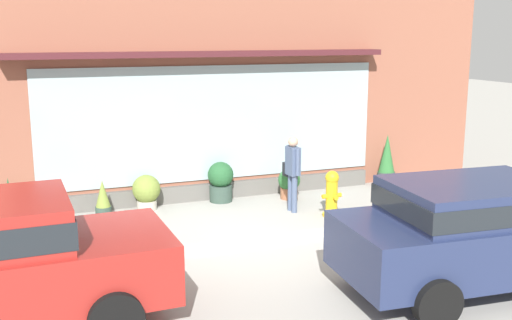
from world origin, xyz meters
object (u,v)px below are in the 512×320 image
pedestrian_with_handbag (292,168)px  parked_car_navy (480,228)px  potted_plant_corner_tall (9,201)px  fire_hydrant (332,193)px  potted_plant_near_hydrant (146,191)px  potted_plant_window_center (387,161)px  potted_plant_by_entrance (221,181)px  potted_plant_trailing_edge (103,200)px  potted_plant_window_left (289,183)px

pedestrian_with_handbag → parked_car_navy: size_ratio=0.37×
pedestrian_with_handbag → potted_plant_corner_tall: bearing=73.7°
fire_hydrant → potted_plant_near_hydrant: fire_hydrant is taller
potted_plant_window_center → potted_plant_by_entrance: bearing=178.9°
potted_plant_trailing_edge → potted_plant_window_center: 6.73m
potted_plant_by_entrance → potted_plant_corner_tall: size_ratio=0.99×
potted_plant_corner_tall → fire_hydrant: bearing=-17.0°
potted_plant_window_left → potted_plant_window_center: bearing=5.4°
pedestrian_with_handbag → potted_plant_trailing_edge: 3.87m
potted_plant_trailing_edge → fire_hydrant: bearing=-20.0°
parked_car_navy → potted_plant_by_entrance: (-2.03, 5.76, -0.45)m
potted_plant_near_hydrant → potted_plant_corner_tall: bearing=178.8°
fire_hydrant → pedestrian_with_handbag: pedestrian_with_handbag is taller
potted_plant_corner_tall → parked_car_navy: bearing=-42.3°
fire_hydrant → potted_plant_window_left: bearing=99.6°
potted_plant_window_left → potted_plant_corner_tall: potted_plant_corner_tall is taller
potted_plant_trailing_edge → potted_plant_by_entrance: size_ratio=0.87×
potted_plant_window_left → parked_car_navy: bearing=-84.3°
potted_plant_window_center → potted_plant_near_hydrant: size_ratio=1.70×
fire_hydrant → potted_plant_corner_tall: bearing=163.0°
parked_car_navy → potted_plant_window_left: size_ratio=6.38×
potted_plant_window_left → fire_hydrant: bearing=-80.4°
potted_plant_trailing_edge → potted_plant_near_hydrant: bearing=13.9°
potted_plant_window_left → potted_plant_corner_tall: 5.79m
potted_plant_trailing_edge → potted_plant_corner_tall: 1.76m
parked_car_navy → potted_plant_by_entrance: size_ratio=4.88×
parked_car_navy → potted_plant_near_hydrant: size_ratio=5.82×
pedestrian_with_handbag → fire_hydrant: bearing=-139.3°
potted_plant_near_hydrant → potted_plant_by_entrance: bearing=2.0°
pedestrian_with_handbag → potted_plant_window_center: (3.02, 1.16, -0.31)m
pedestrian_with_handbag → potted_plant_window_left: bearing=-23.8°
fire_hydrant → parked_car_navy: 3.94m
fire_hydrant → pedestrian_with_handbag: 0.96m
potted_plant_window_center → potted_plant_trailing_edge: bearing=-178.2°
pedestrian_with_handbag → potted_plant_corner_tall: size_ratio=1.76×
potted_plant_window_center → potted_plant_window_left: size_ratio=1.86×
potted_plant_by_entrance → potted_plant_window_left: potted_plant_by_entrance is taller
pedestrian_with_handbag → potted_plant_by_entrance: bearing=39.4°
pedestrian_with_handbag → potted_plant_corner_tall: (-5.44, 1.24, -0.48)m
fire_hydrant → potted_plant_window_center: potted_plant_window_center is taller
pedestrian_with_handbag → parked_car_navy: parked_car_navy is taller
potted_plant_by_entrance → potted_plant_window_left: size_ratio=1.31×
potted_plant_trailing_edge → potted_plant_window_center: bearing=1.8°
potted_plant_trailing_edge → potted_plant_window_left: (4.05, -0.04, -0.01)m
potted_plant_window_center → potted_plant_corner_tall: potted_plant_window_center is taller
parked_car_navy → potted_plant_near_hydrant: bearing=126.8°
parked_car_navy → fire_hydrant: bearing=98.2°
potted_plant_near_hydrant → potted_plant_corner_tall: size_ratio=0.83×
potted_plant_window_left → potted_plant_corner_tall: size_ratio=0.75×
potted_plant_near_hydrant → potted_plant_window_left: bearing=-5.0°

